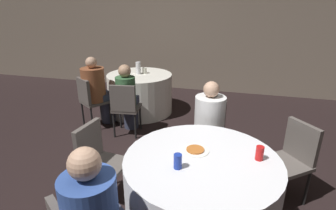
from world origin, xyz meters
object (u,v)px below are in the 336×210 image
Objects in this scene: person_white_shirt at (209,128)px; bottle_far at (138,68)px; chair_near_north at (209,128)px; person_floral_shirt at (97,90)px; pizza_plate_near at (195,150)px; soda_can_red at (260,153)px; chair_far_south at (125,105)px; table_far at (140,93)px; table_near at (200,194)px; chair_far_southwest at (90,98)px; chair_near_northeast at (293,155)px; person_green_jacket at (128,99)px; chair_near_west at (98,156)px; soda_can_blue at (178,161)px.

person_white_shirt is 2.26m from bottle_far.
chair_near_north is 2.16m from bottle_far.
person_floral_shirt is 5.27× the size of bottle_far.
bottle_far is (-1.48, 2.47, 0.11)m from pizza_plate_near.
chair_near_north is 1.13m from soda_can_red.
bottle_far is (-0.16, 1.04, 0.34)m from chair_far_south.
table_far is at bearing 120.71° from pizza_plate_near.
table_near is at bearing -59.11° from table_far.
person_floral_shirt is at bearing 90.00° from chair_far_southwest.
soda_can_red reaches higher than table_far.
soda_can_red is at bearing 107.00° from chair_near_northeast.
chair_near_northeast is 0.93m from person_white_shirt.
table_far is at bearing 90.00° from person_green_jacket.
chair_near_west is (-1.07, 0.12, 0.15)m from table_near.
chair_near_northeast is 3.50× the size of pizza_plate_near.
person_green_jacket is 0.99× the size of person_white_shirt.
pizza_plate_near is at bearing -4.91° from chair_far_southwest.
person_white_shirt is (1.35, -0.62, 0.07)m from chair_far_south.
chair_near_northeast is 0.75× the size of person_white_shirt.
bottle_far is (-1.55, 2.58, 0.49)m from table_near.
person_green_jacket reaches higher than table_near.
chair_near_northeast is at bearing 11.25° from person_floral_shirt.
person_green_jacket is 9.25× the size of soda_can_red.
chair_far_south is 3.81× the size of bottle_far.
chair_near_north is at bearing -44.99° from table_far.
soda_can_blue is (-0.63, -0.29, 0.00)m from soda_can_red.
person_floral_shirt reaches higher than table_far.
person_floral_shirt is at bearing -23.66° from chair_near_north.
chair_far_southwest is 0.67m from person_green_jacket.
soda_can_blue reaches higher than chair_near_northeast.
pizza_plate_near is (-0.03, -0.81, 0.16)m from person_white_shirt.
chair_near_northeast is at bearing -38.53° from table_far.
soda_can_red is at bearing -45.46° from chair_far_south.
person_floral_shirt is at bearing 138.33° from pizza_plate_near.
person_floral_shirt is at bearing 29.91° from chair_near_northeast.
chair_near_northeast is 0.76× the size of person_green_jacket.
chair_near_north is 7.03× the size of soda_can_red.
chair_near_northeast is 3.09m from bottle_far.
person_white_shirt reaches higher than table_far.
chair_far_south is at bearing -90.00° from person_green_jacket.
chair_far_south is at bearing -21.92° from chair_near_north.
soda_can_blue is at bearing -11.09° from chair_far_southwest.
soda_can_red is at bearing 119.06° from person_white_shirt.
person_floral_shirt is 2.16m from person_white_shirt.
person_floral_shirt reaches higher than pizza_plate_near.
chair_near_west is 0.75× the size of person_white_shirt.
person_white_shirt is (0.01, -0.15, 0.07)m from chair_near_north.
chair_near_west and chair_far_south have the same top height.
table_near is at bearing -166.88° from soda_can_red.
pizza_plate_near is 0.31m from soda_can_blue.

